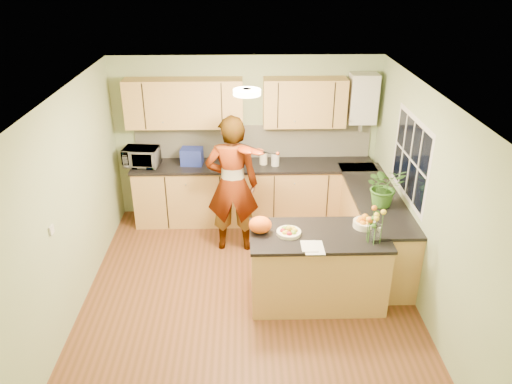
{
  "coord_description": "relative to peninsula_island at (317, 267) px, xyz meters",
  "views": [
    {
      "loc": [
        -0.03,
        -5.0,
        3.81
      ],
      "look_at": [
        0.1,
        0.5,
        1.17
      ],
      "focal_mm": 35.0,
      "sensor_mm": 36.0,
      "label": 1
    }
  ],
  "objects": [
    {
      "name": "floor",
      "position": [
        -0.81,
        0.09,
        -0.46
      ],
      "size": [
        4.5,
        4.5,
        0.0
      ],
      "primitive_type": "plane",
      "color": "#573418",
      "rests_on": "ground"
    },
    {
      "name": "ceiling",
      "position": [
        -0.81,
        0.09,
        2.04
      ],
      "size": [
        4.0,
        4.5,
        0.02
      ],
      "primitive_type": "cube",
      "color": "silver",
      "rests_on": "wall_back"
    },
    {
      "name": "wall_back",
      "position": [
        -0.81,
        2.34,
        0.79
      ],
      "size": [
        4.0,
        0.02,
        2.5
      ],
      "primitive_type": "cube",
      "color": "#95A677",
      "rests_on": "floor"
    },
    {
      "name": "wall_front",
      "position": [
        -0.81,
        -2.16,
        0.79
      ],
      "size": [
        4.0,
        0.02,
        2.5
      ],
      "primitive_type": "cube",
      "color": "#95A677",
      "rests_on": "floor"
    },
    {
      "name": "wall_left",
      "position": [
        -2.81,
        0.09,
        0.79
      ],
      "size": [
        0.02,
        4.5,
        2.5
      ],
      "primitive_type": "cube",
      "color": "#95A677",
      "rests_on": "floor"
    },
    {
      "name": "wall_right",
      "position": [
        1.19,
        0.09,
        0.79
      ],
      "size": [
        0.02,
        4.5,
        2.5
      ],
      "primitive_type": "cube",
      "color": "#95A677",
      "rests_on": "floor"
    },
    {
      "name": "back_counter",
      "position": [
        -0.71,
        2.04,
        0.01
      ],
      "size": [
        3.64,
        0.62,
        0.94
      ],
      "color": "#A88243",
      "rests_on": "floor"
    },
    {
      "name": "right_counter",
      "position": [
        0.89,
        0.94,
        0.01
      ],
      "size": [
        0.62,
        2.24,
        0.94
      ],
      "color": "#A88243",
      "rests_on": "floor"
    },
    {
      "name": "splashback",
      "position": [
        -0.71,
        2.32,
        0.74
      ],
      "size": [
        3.6,
        0.02,
        0.52
      ],
      "primitive_type": "cube",
      "color": "beige",
      "rests_on": "back_counter"
    },
    {
      "name": "upper_cabinets",
      "position": [
        -0.99,
        2.17,
        1.39
      ],
      "size": [
        3.2,
        0.34,
        0.7
      ],
      "color": "#A88243",
      "rests_on": "wall_back"
    },
    {
      "name": "boiler",
      "position": [
        0.89,
        2.18,
        1.44
      ],
      "size": [
        0.4,
        0.3,
        0.86
      ],
      "color": "silver",
      "rests_on": "wall_back"
    },
    {
      "name": "window_right",
      "position": [
        1.18,
        0.69,
        1.09
      ],
      "size": [
        0.01,
        1.3,
        1.05
      ],
      "color": "silver",
      "rests_on": "wall_right"
    },
    {
      "name": "light_switch",
      "position": [
        -2.8,
        -0.51,
        0.84
      ],
      "size": [
        0.02,
        0.09,
        0.09
      ],
      "primitive_type": "cube",
      "color": "silver",
      "rests_on": "wall_left"
    },
    {
      "name": "ceiling_lamp",
      "position": [
        -0.81,
        0.39,
        2.0
      ],
      "size": [
        0.3,
        0.3,
        0.07
      ],
      "color": "#FFEABF",
      "rests_on": "ceiling"
    },
    {
      "name": "peninsula_island",
      "position": [
        0.0,
        0.0,
        0.0
      ],
      "size": [
        1.59,
        0.81,
        0.91
      ],
      "color": "#A88243",
      "rests_on": "floor"
    },
    {
      "name": "fruit_dish",
      "position": [
        -0.35,
        0.0,
        0.49
      ],
      "size": [
        0.28,
        0.28,
        0.1
      ],
      "color": "beige",
      "rests_on": "peninsula_island"
    },
    {
      "name": "orange_bowl",
      "position": [
        0.55,
        0.15,
        0.52
      ],
      "size": [
        0.27,
        0.27,
        0.16
      ],
      "color": "beige",
      "rests_on": "peninsula_island"
    },
    {
      "name": "flower_vase",
      "position": [
        0.6,
        -0.18,
        0.76
      ],
      "size": [
        0.25,
        0.25,
        0.46
      ],
      "rotation": [
        0.0,
        0.0,
        -0.15
      ],
      "color": "silver",
      "rests_on": "peninsula_island"
    },
    {
      "name": "orange_bag",
      "position": [
        -0.67,
        0.05,
        0.55
      ],
      "size": [
        0.31,
        0.28,
        0.2
      ],
      "primitive_type": "ellipsoid",
      "rotation": [
        0.0,
        0.0,
        -0.24
      ],
      "color": "#EC5A13",
      "rests_on": "peninsula_island"
    },
    {
      "name": "papers",
      "position": [
        -0.1,
        -0.3,
        0.46
      ],
      "size": [
        0.21,
        0.29,
        0.01
      ],
      "primitive_type": "cube",
      "color": "silver",
      "rests_on": "peninsula_island"
    },
    {
      "name": "violinist",
      "position": [
        -1.02,
        1.22,
        0.52
      ],
      "size": [
        0.72,
        0.49,
        1.95
      ],
      "primitive_type": "imported",
      "rotation": [
        0.0,
        0.0,
        3.12
      ],
      "color": "#E9B78E",
      "rests_on": "floor"
    },
    {
      "name": "violin",
      "position": [
        -0.82,
        1.0,
        1.11
      ],
      "size": [
        0.66,
        0.58,
        0.17
      ],
      "primitive_type": null,
      "rotation": [
        0.17,
        0.0,
        -0.61
      ],
      "color": "#4C1504",
      "rests_on": "violinist"
    },
    {
      "name": "microwave",
      "position": [
        -2.38,
        2.02,
        0.62
      ],
      "size": [
        0.54,
        0.4,
        0.28
      ],
      "primitive_type": "imported",
      "rotation": [
        0.0,
        0.0,
        -0.11
      ],
      "color": "silver",
      "rests_on": "back_counter"
    },
    {
      "name": "blue_box",
      "position": [
        -1.63,
        2.06,
        0.61
      ],
      "size": [
        0.33,
        0.26,
        0.25
      ],
      "primitive_type": "cube",
      "rotation": [
        0.0,
        0.0,
        -0.09
      ],
      "color": "navy",
      "rests_on": "back_counter"
    },
    {
      "name": "kettle",
      "position": [
        -1.02,
        2.01,
        0.61
      ],
      "size": [
        0.17,
        0.17,
        0.32
      ],
      "rotation": [
        0.0,
        0.0,
        0.34
      ],
      "color": "silver",
      "rests_on": "back_counter"
    },
    {
      "name": "jar_cream",
      "position": [
        -0.56,
        2.04,
        0.57
      ],
      "size": [
        0.12,
        0.12,
        0.18
      ],
      "primitive_type": "cylinder",
      "rotation": [
        0.0,
        0.0,
        0.02
      ],
      "color": "beige",
      "rests_on": "back_counter"
    },
    {
      "name": "jar_white",
      "position": [
        -0.39,
        1.98,
        0.58
      ],
      "size": [
        0.12,
        0.12,
        0.19
      ],
      "primitive_type": "cylinder",
      "rotation": [
        0.0,
        0.0,
        0.02
      ],
      "color": "silver",
      "rests_on": "back_counter"
    },
    {
      "name": "potted_plant",
      "position": [
        0.89,
        0.64,
        0.75
      ],
      "size": [
        0.52,
        0.46,
        0.53
      ],
      "primitive_type": "imported",
      "rotation": [
        0.0,
        0.0,
        0.12
      ],
      "color": "#376923",
      "rests_on": "right_counter"
    }
  ]
}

